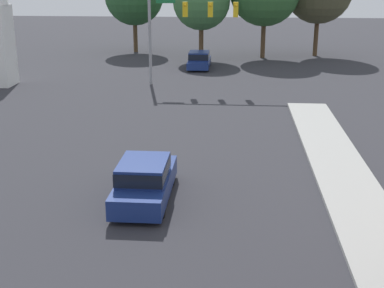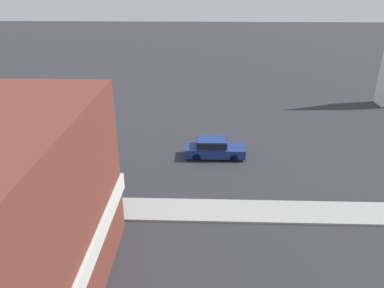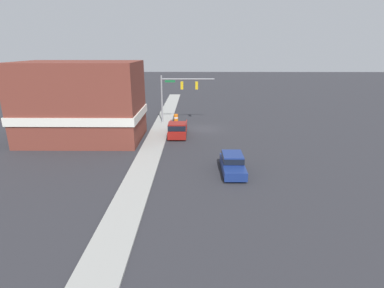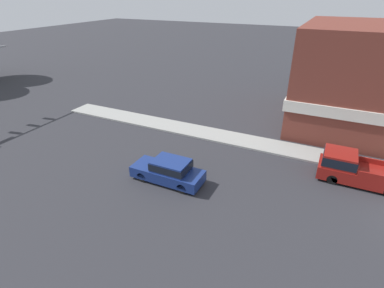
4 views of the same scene
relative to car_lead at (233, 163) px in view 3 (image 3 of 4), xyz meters
The scene contains 7 objects.
ground_plane 14.69m from the car_lead, 81.83° to the right, with size 200.00×200.00×0.00m, color #2D2D33.
sidewalk_curb 16.49m from the car_lead, 61.81° to the right, with size 2.40×60.00×0.14m.
near_signal_assembly 18.86m from the car_lead, 72.47° to the right, with size 7.37×0.49×6.69m.
car_lead is the anchor object (origin of this frame).
pickup_truck_parked 12.04m from the car_lead, 63.80° to the right, with size 2.14×5.23×1.90m.
construction_barrel 19.51m from the car_lead, 72.13° to the right, with size 0.63×0.63×1.08m.
corner_brick_building 18.94m from the car_lead, 30.50° to the right, with size 13.42×8.40×8.84m.
Camera 3 is at (1.17, 38.48, 10.21)m, focal length 28.00 mm.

